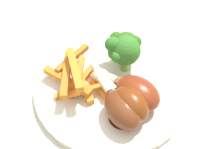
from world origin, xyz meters
The scene contains 8 objects.
dining_table centered at (0.00, 0.00, 0.62)m, with size 1.02×0.67×0.76m.
dinner_plate centered at (0.01, 0.02, 0.76)m, with size 0.26×0.26×0.01m, color white.
broccoli_floret_front centered at (-0.02, 0.00, 0.81)m, with size 0.05×0.05×0.07m.
broccoli_floret_middle centered at (-0.03, -0.01, 0.81)m, with size 0.05×0.05×0.06m.
carrot_fries_pile centered at (0.06, 0.01, 0.78)m, with size 0.13×0.14×0.05m.
chicken_drumstick_near centered at (0.02, 0.09, 0.79)m, with size 0.06×0.13×0.04m.
chicken_drumstick_far centered at (0.01, 0.08, 0.79)m, with size 0.07×0.12×0.05m.
chicken_drumstick_extra centered at (-0.01, 0.07, 0.79)m, with size 0.09×0.13×0.04m.
Camera 1 is at (0.11, 0.28, 1.11)m, focal length 41.17 mm.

